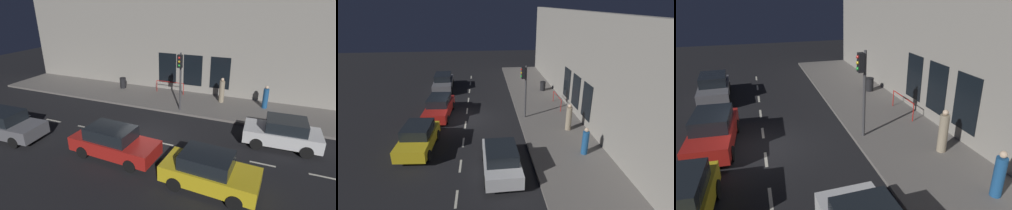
% 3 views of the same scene
% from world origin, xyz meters
% --- Properties ---
extents(ground_plane, '(60.00, 60.00, 0.00)m').
position_xyz_m(ground_plane, '(0.00, 0.00, 0.00)').
color(ground_plane, black).
extents(sidewalk, '(4.50, 32.00, 0.15)m').
position_xyz_m(sidewalk, '(6.25, 0.00, 0.07)').
color(sidewalk, slate).
rests_on(sidewalk, ground).
extents(building_facade, '(0.65, 32.00, 7.80)m').
position_xyz_m(building_facade, '(8.80, 0.00, 3.89)').
color(building_facade, gray).
rests_on(building_facade, ground).
extents(lane_centre_line, '(0.12, 27.20, 0.01)m').
position_xyz_m(lane_centre_line, '(0.00, -1.00, 0.00)').
color(lane_centre_line, beige).
rests_on(lane_centre_line, ground).
extents(traffic_light, '(0.48, 0.32, 4.00)m').
position_xyz_m(traffic_light, '(4.39, -0.35, 2.95)').
color(traffic_light, '#424244').
rests_on(traffic_light, sidewalk).
extents(parked_car_0, '(1.99, 3.91, 1.58)m').
position_xyz_m(parked_car_0, '(2.19, -6.97, 0.79)').
color(parked_car_0, silver).
rests_on(parked_car_0, ground).
extents(parked_car_1, '(2.03, 4.63, 1.58)m').
position_xyz_m(parked_car_1, '(-2.65, 7.65, 0.79)').
color(parked_car_1, slate).
rests_on(parked_car_1, ground).
extents(parked_car_2, '(2.00, 4.51, 1.58)m').
position_xyz_m(parked_car_2, '(-2.07, 0.77, 0.79)').
color(parked_car_2, red).
rests_on(parked_car_2, ground).
extents(parked_car_3, '(2.07, 4.07, 1.58)m').
position_xyz_m(parked_car_3, '(-2.60, -4.17, 0.79)').
color(parked_car_3, gold).
rests_on(parked_car_3, ground).
extents(pedestrian_0, '(0.48, 0.48, 1.65)m').
position_xyz_m(pedestrian_0, '(7.12, -5.80, 0.91)').
color(pedestrian_0, '#1E5189').
rests_on(pedestrian_0, sidewalk).
extents(pedestrian_1, '(0.49, 0.49, 1.87)m').
position_xyz_m(pedestrian_1, '(7.14, -2.70, 1.01)').
color(pedestrian_1, gray).
rests_on(pedestrian_1, sidewalk).
extents(trash_bin, '(0.54, 0.54, 0.90)m').
position_xyz_m(trash_bin, '(7.30, 5.92, 0.61)').
color(trash_bin, black).
rests_on(trash_bin, sidewalk).
extents(red_railing, '(0.05, 2.39, 0.97)m').
position_xyz_m(red_railing, '(7.54, 1.63, 0.89)').
color(red_railing, red).
rests_on(red_railing, sidewalk).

